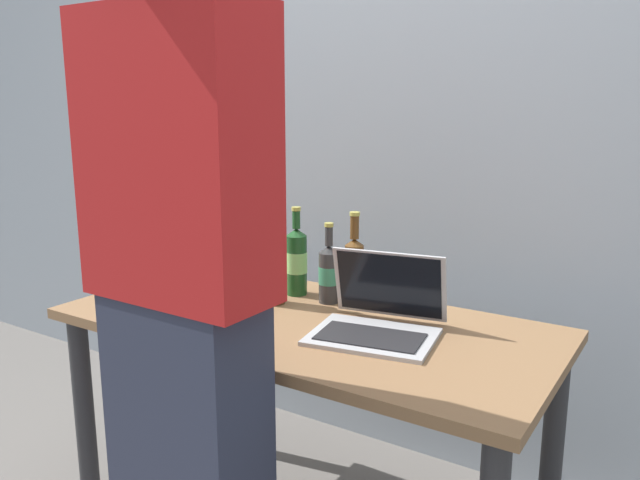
% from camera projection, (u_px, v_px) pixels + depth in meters
% --- Properties ---
extents(desk, '(1.48, 0.71, 0.75)m').
position_uv_depth(desk, '(304.00, 354.00, 1.92)').
color(desk, olive).
rests_on(desk, ground).
extents(laptop, '(0.39, 0.37, 0.22)m').
position_uv_depth(laptop, '(379.00, 317.00, 1.78)').
color(laptop, '#B7BABC').
rests_on(laptop, desk).
extents(beer_bottle_amber, '(0.07, 0.07, 0.26)m').
position_uv_depth(beer_bottle_amber, '(329.00, 273.00, 2.04)').
color(beer_bottle_amber, '#333333').
rests_on(beer_bottle_amber, desk).
extents(beer_bottle_brown, '(0.06, 0.06, 0.30)m').
position_uv_depth(beer_bottle_brown, '(354.00, 267.00, 2.06)').
color(beer_bottle_brown, brown).
rests_on(beer_bottle_brown, desk).
extents(beer_bottle_green, '(0.07, 0.07, 0.30)m').
position_uv_depth(beer_bottle_green, '(297.00, 260.00, 2.12)').
color(beer_bottle_green, '#1E5123').
rests_on(beer_bottle_green, desk).
extents(beer_bottle_dark, '(0.07, 0.07, 0.31)m').
position_uv_depth(beer_bottle_dark, '(274.00, 268.00, 2.03)').
color(beer_bottle_dark, '#472B14').
rests_on(beer_bottle_dark, desk).
extents(person_figure, '(0.44, 0.28, 1.83)m').
position_uv_depth(person_figure, '(183.00, 306.00, 1.42)').
color(person_figure, '#2D3347').
rests_on(person_figure, ground).
extents(coffee_mug, '(0.12, 0.08, 0.11)m').
position_uv_depth(coffee_mug, '(208.00, 309.00, 1.83)').
color(coffee_mug, '#19598C').
rests_on(coffee_mug, desk).
extents(back_wall, '(6.00, 0.10, 2.60)m').
position_uv_depth(back_wall, '(411.00, 127.00, 2.39)').
color(back_wall, '#99A3AD').
rests_on(back_wall, ground).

